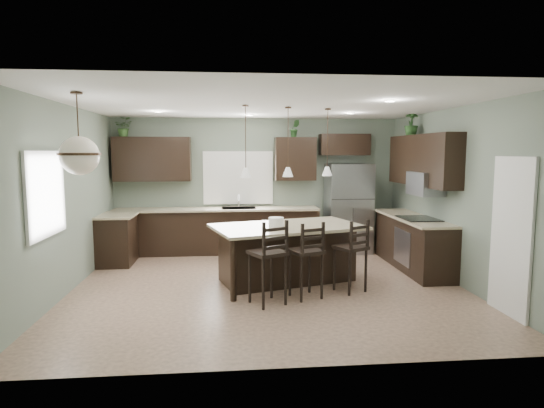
{
  "coord_description": "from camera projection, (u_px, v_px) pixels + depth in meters",
  "views": [
    {
      "loc": [
        -0.6,
        -6.93,
        2.09
      ],
      "look_at": [
        0.1,
        0.4,
        1.25
      ],
      "focal_mm": 30.0,
      "sensor_mm": 36.0,
      "label": 1
    }
  ],
  "objects": [
    {
      "name": "ground",
      "position": [
        268.0,
        286.0,
        7.15
      ],
      "size": [
        6.0,
        6.0,
        0.0
      ],
      "primitive_type": "plane",
      "color": "#9E8466",
      "rests_on": "ground"
    },
    {
      "name": "pantry_door",
      "position": [
        511.0,
        237.0,
        5.78
      ],
      "size": [
        0.04,
        0.82,
        2.04
      ],
      "primitive_type": "cube",
      "color": "white",
      "rests_on": "ground"
    },
    {
      "name": "window_back",
      "position": [
        238.0,
        178.0,
        9.64
      ],
      "size": [
        1.35,
        0.02,
        1.0
      ],
      "primitive_type": "cube",
      "color": "white",
      "rests_on": "room_shell"
    },
    {
      "name": "window_left",
      "position": [
        45.0,
        194.0,
        5.9
      ],
      "size": [
        0.02,
        1.1,
        1.0
      ],
      "primitive_type": "cube",
      "color": "white",
      "rests_on": "room_shell"
    },
    {
      "name": "left_return_cabs",
      "position": [
        117.0,
        240.0,
        8.52
      ],
      "size": [
        0.6,
        0.9,
        0.9
      ],
      "primitive_type": "cube",
      "color": "black",
      "rests_on": "ground"
    },
    {
      "name": "left_return_countertop",
      "position": [
        117.0,
        215.0,
        8.47
      ],
      "size": [
        0.66,
        0.96,
        0.04
      ],
      "primitive_type": "cube",
      "color": "#BAB28D",
      "rests_on": "left_return_cabs"
    },
    {
      "name": "back_lower_cabs",
      "position": [
        217.0,
        231.0,
        9.44
      ],
      "size": [
        4.2,
        0.6,
        0.9
      ],
      "primitive_type": "cube",
      "color": "black",
      "rests_on": "ground"
    },
    {
      "name": "back_countertop",
      "position": [
        217.0,
        209.0,
        9.37
      ],
      "size": [
        4.2,
        0.66,
        0.04
      ],
      "primitive_type": "cube",
      "color": "#BAB28D",
      "rests_on": "back_lower_cabs"
    },
    {
      "name": "sink_inset",
      "position": [
        239.0,
        208.0,
        9.41
      ],
      "size": [
        0.7,
        0.45,
        0.01
      ],
      "primitive_type": "cube",
      "color": "gray",
      "rests_on": "back_countertop"
    },
    {
      "name": "faucet",
      "position": [
        239.0,
        201.0,
        9.36
      ],
      "size": [
        0.02,
        0.02,
        0.28
      ],
      "primitive_type": "cylinder",
      "color": "silver",
      "rests_on": "back_countertop"
    },
    {
      "name": "back_upper_left",
      "position": [
        152.0,
        159.0,
        9.27
      ],
      "size": [
        1.55,
        0.34,
        0.9
      ],
      "primitive_type": "cube",
      "color": "black",
      "rests_on": "room_shell"
    },
    {
      "name": "back_upper_right",
      "position": [
        295.0,
        159.0,
        9.55
      ],
      "size": [
        0.85,
        0.34,
        0.9
      ],
      "primitive_type": "cube",
      "color": "black",
      "rests_on": "room_shell"
    },
    {
      "name": "fridge_header",
      "position": [
        344.0,
        145.0,
        9.62
      ],
      "size": [
        1.05,
        0.34,
        0.45
      ],
      "primitive_type": "cube",
      "color": "black",
      "rests_on": "room_shell"
    },
    {
      "name": "right_lower_cabs",
      "position": [
        412.0,
        243.0,
        8.22
      ],
      "size": [
        0.6,
        2.35,
        0.9
      ],
      "primitive_type": "cube",
      "color": "black",
      "rests_on": "ground"
    },
    {
      "name": "right_countertop",
      "position": [
        412.0,
        218.0,
        8.16
      ],
      "size": [
        0.66,
        2.35,
        0.04
      ],
      "primitive_type": "cube",
      "color": "#BAB28D",
      "rests_on": "right_lower_cabs"
    },
    {
      "name": "cooktop",
      "position": [
        419.0,
        219.0,
        7.89
      ],
      "size": [
        0.58,
        0.75,
        0.02
      ],
      "primitive_type": "cube",
      "color": "black",
      "rests_on": "right_countertop"
    },
    {
      "name": "wall_oven_front",
      "position": [
        402.0,
        247.0,
        7.92
      ],
      "size": [
        0.01,
        0.72,
        0.6
      ],
      "primitive_type": "cube",
      "color": "gray",
      "rests_on": "right_lower_cabs"
    },
    {
      "name": "right_upper_cabs",
      "position": [
        422.0,
        160.0,
        8.06
      ],
      "size": [
        0.34,
        2.35,
        0.9
      ],
      "primitive_type": "cube",
      "color": "black",
      "rests_on": "room_shell"
    },
    {
      "name": "microwave",
      "position": [
        425.0,
        184.0,
        7.83
      ],
      "size": [
        0.4,
        0.75,
        0.4
      ],
      "primitive_type": "cube",
      "color": "gray",
      "rests_on": "right_upper_cabs"
    },
    {
      "name": "refrigerator",
      "position": [
        348.0,
        208.0,
        9.5
      ],
      "size": [
        0.9,
        0.74,
        1.85
      ],
      "primitive_type": "cube",
      "color": "#97979F",
      "rests_on": "ground"
    },
    {
      "name": "kitchen_island",
      "position": [
        288.0,
        254.0,
        7.32
      ],
      "size": [
        2.61,
        1.92,
        0.92
      ],
      "primitive_type": "cube",
      "rotation": [
        0.0,
        0.0,
        0.28
      ],
      "color": "black",
      "rests_on": "ground"
    },
    {
      "name": "serving_dish",
      "position": [
        276.0,
        222.0,
        7.18
      ],
      "size": [
        0.24,
        0.24,
        0.14
      ],
      "primitive_type": "cylinder",
      "color": "silver",
      "rests_on": "kitchen_island"
    },
    {
      "name": "bar_stool_left",
      "position": [
        267.0,
        262.0,
        6.22
      ],
      "size": [
        0.59,
        0.59,
        1.19
      ],
      "primitive_type": "cube",
      "rotation": [
        0.0,
        0.0,
        0.48
      ],
      "color": "black",
      "rests_on": "ground"
    },
    {
      "name": "bar_stool_center",
      "position": [
        306.0,
        260.0,
        6.5
      ],
      "size": [
        0.54,
        0.54,
        1.12
      ],
      "primitive_type": "cube",
      "rotation": [
        0.0,
        0.0,
        0.37
      ],
      "color": "black",
      "rests_on": "ground"
    },
    {
      "name": "bar_stool_right",
      "position": [
        350.0,
        255.0,
        6.8
      ],
      "size": [
        0.55,
        0.55,
        1.11
      ],
      "primitive_type": "cube",
      "rotation": [
        0.0,
        0.0,
        0.49
      ],
      "color": "black",
      "rests_on": "ground"
    },
    {
      "name": "pendant_left",
      "position": [
        246.0,
        142.0,
        6.85
      ],
      "size": [
        0.17,
        0.17,
        1.1
      ],
      "primitive_type": null,
      "color": "white",
      "rests_on": "room_shell"
    },
    {
      "name": "pendant_center",
      "position": [
        288.0,
        142.0,
        7.11
      ],
      "size": [
        0.17,
        0.17,
        1.1
      ],
      "primitive_type": null,
      "color": "white",
      "rests_on": "room_shell"
    },
    {
      "name": "pendant_right",
      "position": [
        327.0,
        142.0,
        7.37
      ],
      "size": [
        0.17,
        0.17,
        1.1
      ],
      "primitive_type": null,
      "color": "white",
      "rests_on": "room_shell"
    },
    {
      "name": "chandelier",
      "position": [
        78.0,
        134.0,
        5.36
      ],
      "size": [
        0.5,
        0.5,
        0.98
      ],
      "primitive_type": null,
      "color": "beige",
      "rests_on": "room_shell"
    },
    {
      "name": "plant_back_left",
      "position": [
        124.0,
        127.0,
        9.12
      ],
      "size": [
        0.35,
        0.3,
        0.38
      ],
      "primitive_type": "imported",
      "rotation": [
        0.0,
        0.0,
        0.02
      ],
      "color": "#325525",
      "rests_on": "back_upper_left"
    },
    {
      "name": "plant_back_right",
      "position": [
        295.0,
        129.0,
        9.45
      ],
      "size": [
        0.21,
        0.17,
        0.36
      ],
      "primitive_type": "imported",
      "rotation": [
        0.0,
        0.0,
        0.04
      ],
      "color": "#275224",
      "rests_on": "back_upper_right"
    },
    {
      "name": "plant_right_wall",
      "position": [
        411.0,
        123.0,
        8.45
      ],
      "size": [
        0.28,
        0.28,
        0.45
      ],
      "primitive_type": "imported",
      "rotation": [
        0.0,
        0.0,
        -0.15
      ],
      "color": "#254920",
      "rests_on": "right_upper_cabs"
    },
    {
      "name": "room_shell",
      "position": [
        268.0,
        178.0,
        6.95
      ],
      "size": [
        6.0,
        6.0,
        6.0
      ],
      "color": "slate",
      "rests_on": "ground"
    }
  ]
}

